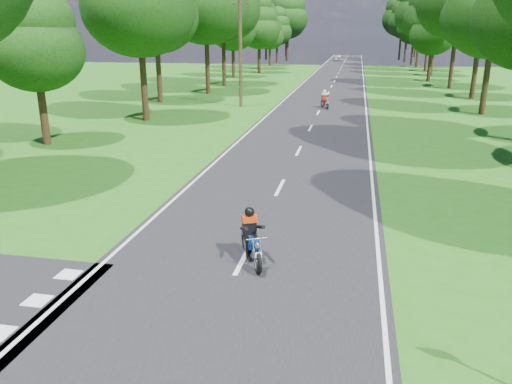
# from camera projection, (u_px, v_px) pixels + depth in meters

# --- Properties ---
(ground) EXTENTS (160.00, 160.00, 0.00)m
(ground) POSITION_uv_depth(u_px,v_px,m) (224.00, 298.00, 10.59)
(ground) COLOR #245B14
(ground) RESTS_ON ground
(main_road) EXTENTS (7.00, 140.00, 0.02)m
(main_road) POSITION_uv_depth(u_px,v_px,m) (334.00, 81.00, 57.29)
(main_road) COLOR black
(main_road) RESTS_ON ground
(road_markings) EXTENTS (7.40, 140.00, 0.01)m
(road_markings) POSITION_uv_depth(u_px,v_px,m) (332.00, 83.00, 55.56)
(road_markings) COLOR silver
(road_markings) RESTS_ON main_road
(treeline) EXTENTS (40.00, 115.35, 14.78)m
(treeline) POSITION_uv_depth(u_px,v_px,m) (352.00, 9.00, 63.90)
(treeline) COLOR black
(treeline) RESTS_ON ground
(telegraph_pole) EXTENTS (1.20, 0.26, 8.00)m
(telegraph_pole) POSITION_uv_depth(u_px,v_px,m) (241.00, 51.00, 36.60)
(telegraph_pole) COLOR #382616
(telegraph_pole) RESTS_ON ground
(rider_near_blue) EXTENTS (1.17, 1.70, 1.35)m
(rider_near_blue) POSITION_uv_depth(u_px,v_px,m) (251.00, 236.00, 12.04)
(rider_near_blue) COLOR navy
(rider_near_blue) RESTS_ON main_road
(rider_far_red) EXTENTS (1.03, 1.68, 1.33)m
(rider_far_red) POSITION_uv_depth(u_px,v_px,m) (325.00, 99.00, 36.69)
(rider_far_red) COLOR #AA110D
(rider_far_red) RESTS_ON main_road
(distant_car) EXTENTS (1.58, 3.73, 1.26)m
(distant_car) POSITION_uv_depth(u_px,v_px,m) (338.00, 58.00, 97.67)
(distant_car) COLOR silver
(distant_car) RESTS_ON main_road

